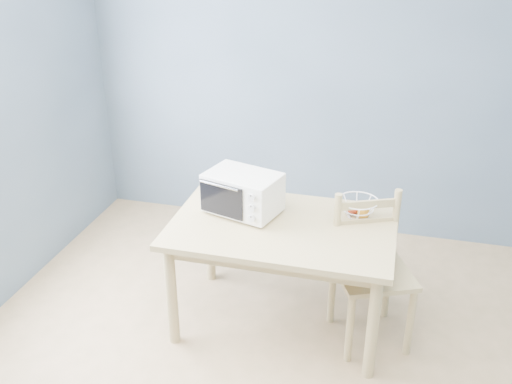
% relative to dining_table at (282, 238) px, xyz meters
% --- Properties ---
extents(room, '(4.01, 4.51, 2.61)m').
position_rel_dining_table_xyz_m(room, '(0.05, -0.82, 0.65)').
color(room, tan).
rests_on(room, ground).
extents(dining_table, '(1.40, 0.90, 0.75)m').
position_rel_dining_table_xyz_m(dining_table, '(0.00, 0.00, 0.00)').
color(dining_table, tan).
rests_on(dining_table, ground).
extents(toaster_oven, '(0.53, 0.43, 0.27)m').
position_rel_dining_table_xyz_m(toaster_oven, '(-0.30, 0.10, 0.24)').
color(toaster_oven, white).
rests_on(toaster_oven, dining_table).
extents(fruit_basket, '(0.30, 0.30, 0.12)m').
position_rel_dining_table_xyz_m(fruit_basket, '(0.44, 0.23, 0.16)').
color(fruit_basket, white).
rests_on(fruit_basket, dining_table).
extents(dining_chair, '(0.59, 0.59, 0.96)m').
position_rel_dining_table_xyz_m(dining_chair, '(0.57, 0.02, -0.17)').
color(dining_chair, tan).
rests_on(dining_chair, ground).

